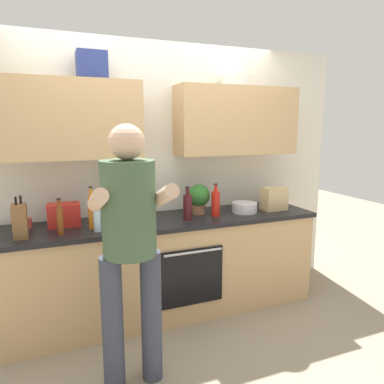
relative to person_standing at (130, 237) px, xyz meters
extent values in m
plane|color=gray|center=(0.50, 0.82, -1.03)|extent=(12.00, 12.00, 0.00)
cube|color=silver|center=(0.50, 1.18, 0.22)|extent=(4.00, 0.06, 2.50)
cube|color=tan|center=(-0.29, 0.99, 0.74)|extent=(1.22, 0.32, 0.65)
cube|color=tan|center=(1.29, 0.99, 0.74)|extent=(1.22, 0.32, 0.65)
cylinder|color=silver|center=(1.28, 0.99, 1.12)|extent=(0.31, 0.31, 0.10)
cube|color=navy|center=(-0.07, 0.99, 1.18)|extent=(0.24, 0.20, 0.22)
cube|color=tan|center=(0.50, 0.82, -0.60)|extent=(2.80, 0.60, 0.86)
cube|color=black|center=(0.50, 0.82, -0.15)|extent=(2.84, 0.64, 0.04)
cube|color=black|center=(0.63, 0.51, -0.58)|extent=(0.56, 0.02, 0.50)
cylinder|color=silver|center=(0.63, 0.49, -0.35)|extent=(0.52, 0.02, 0.02)
cylinder|color=#383D4C|center=(-0.13, 0.00, -0.57)|extent=(0.14, 0.14, 0.91)
cylinder|color=#383D4C|center=(0.13, 0.00, -0.57)|extent=(0.14, 0.14, 0.91)
cylinder|color=#3F593F|center=(0.00, 0.00, 0.18)|extent=(0.34, 0.34, 0.60)
sphere|color=#D8AD8C|center=(0.00, 0.00, 0.60)|extent=(0.22, 0.22, 0.22)
cylinder|color=#D8AD8C|center=(-0.20, -0.12, 0.28)|extent=(0.09, 0.31, 0.19)
cylinder|color=#D8AD8C|center=(0.20, -0.12, 0.28)|extent=(0.09, 0.31, 0.19)
cylinder|color=#471419|center=(0.67, 0.73, -0.02)|extent=(0.08, 0.08, 0.22)
cylinder|color=#471419|center=(0.67, 0.73, 0.12)|extent=(0.03, 0.03, 0.06)
cylinder|color=black|center=(0.67, 0.73, 0.16)|extent=(0.04, 0.04, 0.02)
cylinder|color=red|center=(0.96, 0.76, -0.02)|extent=(0.08, 0.08, 0.23)
cylinder|color=red|center=(0.96, 0.76, 0.13)|extent=(0.03, 0.03, 0.06)
cylinder|color=black|center=(0.96, 0.76, 0.17)|extent=(0.03, 0.03, 0.01)
cylinder|color=#198C33|center=(0.19, 0.69, -0.05)|extent=(0.08, 0.08, 0.17)
cylinder|color=#198C33|center=(0.19, 0.69, 0.06)|extent=(0.03, 0.03, 0.04)
cylinder|color=black|center=(0.19, 0.69, 0.08)|extent=(0.03, 0.03, 0.01)
cylinder|color=orange|center=(-0.15, 0.75, 0.01)|extent=(0.05, 0.05, 0.27)
cylinder|color=orange|center=(-0.15, 0.75, 0.17)|extent=(0.03, 0.03, 0.06)
cylinder|color=black|center=(-0.15, 0.75, 0.21)|extent=(0.03, 0.03, 0.01)
cylinder|color=silver|center=(-0.12, 0.65, -0.02)|extent=(0.06, 0.06, 0.21)
cylinder|color=silver|center=(-0.12, 0.65, 0.11)|extent=(0.03, 0.03, 0.07)
cylinder|color=black|center=(-0.12, 0.65, 0.15)|extent=(0.03, 0.03, 0.01)
cylinder|color=brown|center=(-0.39, 0.67, -0.02)|extent=(0.05, 0.05, 0.22)
cylinder|color=brown|center=(-0.39, 0.67, 0.12)|extent=(0.03, 0.03, 0.05)
cylinder|color=black|center=(-0.39, 0.67, 0.15)|extent=(0.03, 0.03, 0.01)
cylinder|color=slate|center=(1.69, 0.99, -0.09)|extent=(0.08, 0.08, 0.08)
cylinder|color=#BF4C47|center=(-0.65, 0.95, -0.09)|extent=(0.08, 0.08, 0.09)
cylinder|color=silver|center=(1.28, 0.79, -0.08)|extent=(0.24, 0.24, 0.10)
cube|color=brown|center=(-0.67, 0.70, 0.00)|extent=(0.10, 0.14, 0.26)
cylinder|color=black|center=(-0.69, 0.68, 0.16)|extent=(0.02, 0.02, 0.06)
cylinder|color=black|center=(-0.66, 0.72, 0.16)|extent=(0.02, 0.02, 0.06)
cylinder|color=#9E6647|center=(0.85, 0.89, -0.08)|extent=(0.12, 0.12, 0.09)
sphere|color=#2D6B28|center=(0.85, 0.89, 0.05)|extent=(0.21, 0.21, 0.21)
cube|color=red|center=(-0.36, 0.92, -0.03)|extent=(0.26, 0.17, 0.19)
cube|color=tan|center=(1.61, 0.77, -0.02)|extent=(0.24, 0.16, 0.23)
camera|label=1|loc=(-0.44, -2.16, 0.68)|focal=33.42mm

